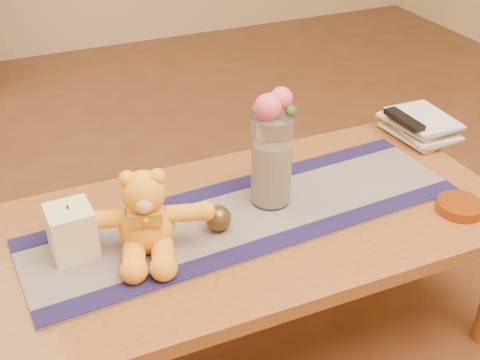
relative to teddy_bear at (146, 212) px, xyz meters
name	(u,v)px	position (x,y,z in m)	size (l,w,h in m)	color
floor	(255,336)	(0.31, 0.02, -0.56)	(5.50, 5.50, 0.00)	#532D17
coffee_table_top	(257,223)	(0.31, 0.02, -0.13)	(1.40, 0.70, 0.04)	brown
table_leg_bl	(16,284)	(-0.33, 0.31, -0.36)	(0.07, 0.07, 0.41)	brown
table_leg_br	(382,189)	(0.95, 0.31, -0.36)	(0.07, 0.07, 0.41)	brown
persian_runner	(247,215)	(0.29, 0.03, -0.11)	(1.20, 0.35, 0.01)	#1E1742
runner_border_near	(274,243)	(0.29, -0.11, -0.10)	(1.20, 0.06, 0.00)	#17133B
runner_border_far	(224,188)	(0.28, 0.18, -0.10)	(1.20, 0.06, 0.00)	#17133B
teddy_bear	(146,212)	(0.00, 0.00, 0.00)	(0.31, 0.26, 0.21)	#FCA61F
pillar_candle	(72,231)	(-0.17, 0.05, -0.04)	(0.11, 0.11, 0.13)	beige
candle_wick	(67,207)	(-0.17, 0.05, 0.03)	(0.00, 0.00, 0.01)	black
glass_vase	(271,160)	(0.37, 0.06, 0.02)	(0.11, 0.11, 0.26)	silver
potpourri_fill	(271,173)	(0.37, 0.06, -0.01)	(0.09, 0.09, 0.18)	beige
rose_left	(268,107)	(0.35, 0.05, 0.19)	(0.07, 0.07, 0.07)	#E75171
rose_right	(281,98)	(0.40, 0.07, 0.20)	(0.06, 0.06, 0.06)	#E75171
blue_flower_back	(271,101)	(0.38, 0.10, 0.18)	(0.04, 0.04, 0.04)	#536DB4
blue_flower_side	(259,108)	(0.34, 0.08, 0.17)	(0.04, 0.04, 0.04)	#536DB4
leaf_sprig	(290,111)	(0.41, 0.04, 0.17)	(0.03, 0.03, 0.03)	#33662D
bronze_ball	(218,218)	(0.19, 0.00, -0.07)	(0.07, 0.07, 0.07)	#4E3D1A
book_bottom	(399,139)	(0.92, 0.22, -0.10)	(0.17, 0.22, 0.02)	beige
book_lower	(402,134)	(0.92, 0.22, -0.08)	(0.16, 0.22, 0.02)	beige
book_upper	(398,128)	(0.91, 0.22, -0.07)	(0.17, 0.22, 0.02)	beige
book_top	(403,123)	(0.92, 0.22, -0.05)	(0.16, 0.22, 0.02)	beige
tv_remote	(404,120)	(0.92, 0.21, -0.03)	(0.04, 0.16, 0.02)	black
amber_dish	(460,207)	(0.83, -0.18, -0.10)	(0.13, 0.13, 0.03)	#BF5914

